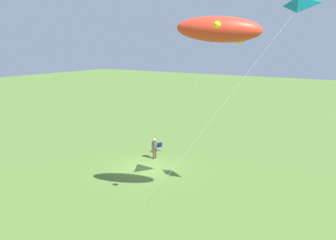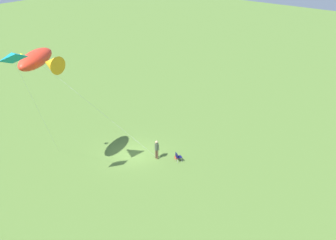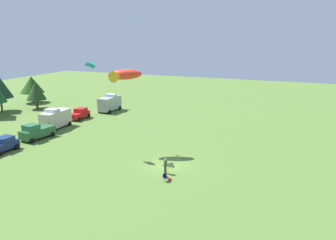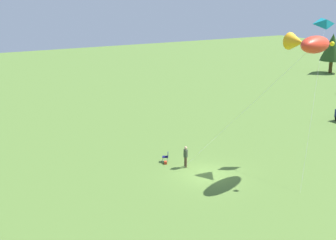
{
  "view_description": "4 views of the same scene",
  "coord_description": "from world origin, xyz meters",
  "px_view_note": "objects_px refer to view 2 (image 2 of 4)",
  "views": [
    {
      "loc": [
        18.8,
        14.13,
        9.07
      ],
      "look_at": [
        -3.49,
        -0.18,
        3.06
      ],
      "focal_mm": 35.0,
      "sensor_mm": 36.0,
      "label": 1
    },
    {
      "loc": [
        -26.14,
        27.13,
        19.71
      ],
      "look_at": [
        -4.85,
        1.12,
        5.06
      ],
      "focal_mm": 50.0,
      "sensor_mm": 36.0,
      "label": 2
    },
    {
      "loc": [
        -32.6,
        -13.64,
        14.65
      ],
      "look_at": [
        -1.76,
        -0.79,
        5.96
      ],
      "focal_mm": 35.0,
      "sensor_mm": 36.0,
      "label": 3
    },
    {
      "loc": [
        27.82,
        -18.88,
        13.89
      ],
      "look_at": [
        -4.58,
        -0.87,
        3.34
      ],
      "focal_mm": 50.0,
      "sensor_mm": 36.0,
      "label": 4
    }
  ],
  "objects_px": {
    "folding_chair": "(178,156)",
    "backpack_on_grass": "(176,157)",
    "kite_delta_teal": "(12,56)",
    "person_kite_flyer": "(157,148)",
    "kite_large_fish": "(39,60)"
  },
  "relations": [
    {
      "from": "kite_large_fish",
      "to": "kite_delta_teal",
      "type": "height_order",
      "value": "kite_delta_teal"
    },
    {
      "from": "folding_chair",
      "to": "kite_large_fish",
      "type": "relative_size",
      "value": 0.08
    },
    {
      "from": "folding_chair",
      "to": "person_kite_flyer",
      "type": "bearing_deg",
      "value": 144.47
    },
    {
      "from": "kite_delta_teal",
      "to": "backpack_on_grass",
      "type": "bearing_deg",
      "value": -110.62
    },
    {
      "from": "person_kite_flyer",
      "to": "kite_large_fish",
      "type": "bearing_deg",
      "value": 158.75
    },
    {
      "from": "kite_delta_teal",
      "to": "person_kite_flyer",
      "type": "bearing_deg",
      "value": -106.04
    },
    {
      "from": "person_kite_flyer",
      "to": "kite_large_fish",
      "type": "xyz_separation_m",
      "value": [
        4.79,
        7.75,
        8.86
      ]
    },
    {
      "from": "person_kite_flyer",
      "to": "backpack_on_grass",
      "type": "bearing_deg",
      "value": -41.69
    },
    {
      "from": "folding_chair",
      "to": "kite_large_fish",
      "type": "distance_m",
      "value": 14.28
    },
    {
      "from": "kite_large_fish",
      "to": "kite_delta_teal",
      "type": "bearing_deg",
      "value": 116.85
    },
    {
      "from": "person_kite_flyer",
      "to": "folding_chair",
      "type": "bearing_deg",
      "value": -56.23
    },
    {
      "from": "kite_large_fish",
      "to": "folding_chair",
      "type": "bearing_deg",
      "value": -127.69
    },
    {
      "from": "folding_chair",
      "to": "backpack_on_grass",
      "type": "xyz_separation_m",
      "value": [
        0.41,
        -0.3,
        -0.38
      ]
    },
    {
      "from": "folding_chair",
      "to": "backpack_on_grass",
      "type": "height_order",
      "value": "folding_chair"
    },
    {
      "from": "folding_chair",
      "to": "kite_delta_teal",
      "type": "relative_size",
      "value": 0.07
    }
  ]
}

